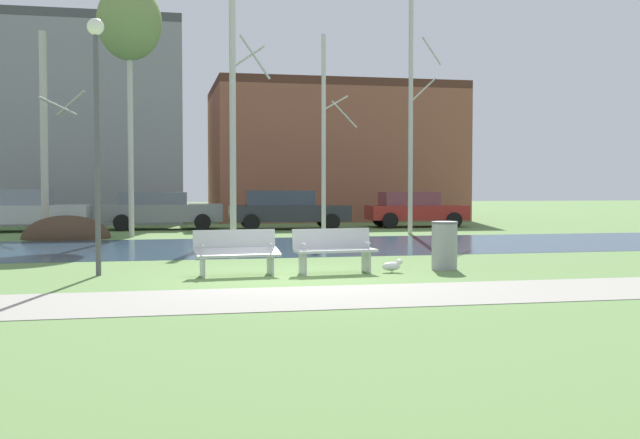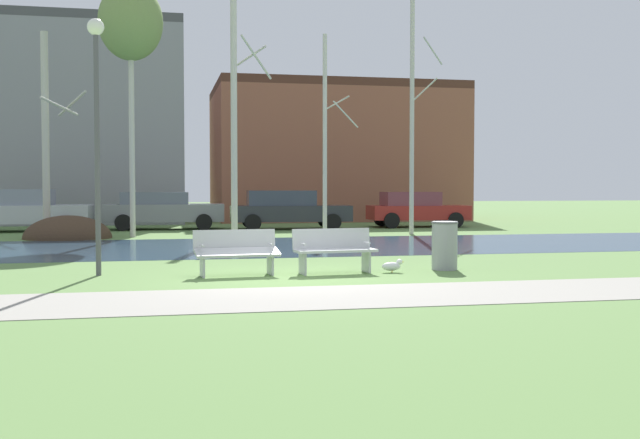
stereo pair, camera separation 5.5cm
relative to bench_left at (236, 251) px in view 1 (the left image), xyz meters
The scene contains 20 objects.
ground_plane 9.23m from the bench_left, 83.97° to the left, with size 120.00×120.00×0.00m, color #5B7F42.
paved_path_strip 3.31m from the bench_left, 72.80° to the right, with size 60.00×2.46×0.01m, color gray.
river_band 6.98m from the bench_left, 82.01° to the left, with size 80.00×7.13×0.01m, color #284256.
soil_mound 12.37m from the bench_left, 110.92° to the left, with size 2.82×2.61×1.52m, color #423021.
bench_left is the anchor object (origin of this frame).
bench_right 1.92m from the bench_left, ahead, with size 1.65×0.71×0.87m.
trash_bin 4.27m from the bench_left, ahead, with size 0.55×0.55×0.99m.
seagull 3.09m from the bench_left, ahead, with size 0.46×0.17×0.27m.
streetlamp 3.87m from the bench_left, 167.90° to the left, with size 0.32×0.32×4.87m.
birch_far_left 14.05m from the bench_left, 112.18° to the left, with size 1.51×2.45×6.92m.
birch_left 13.77m from the bench_left, 101.22° to the left, with size 2.13×2.13×9.21m.
birch_center_left 12.61m from the bench_left, 84.65° to the left, with size 1.42×2.42×8.33m.
birch_center 12.73m from the bench_left, 69.86° to the left, with size 1.26×2.04×7.00m.
birch_center_right 14.14m from the bench_left, 57.07° to the left, with size 1.18×2.00×9.10m.
parked_van_nearest_silver 17.11m from the bench_left, 112.37° to the left, with size 4.83×2.20×1.60m.
parked_sedan_second_grey 16.35m from the bench_left, 94.76° to the left, with size 4.70×2.15×1.48m.
parked_hatch_third_dark 15.82m from the bench_left, 77.11° to the left, with size 4.81×2.14×1.54m.
parked_wagon_fourth_red 18.34m from the bench_left, 60.40° to the left, with size 4.19×2.10×1.48m.
building_grey_warehouse 25.59m from the bench_left, 107.02° to the left, with size 14.03×8.63×9.33m.
building_brick_low 25.99m from the bench_left, 73.25° to the left, with size 12.26×8.63×6.87m.
Camera 1 is at (-2.41, -13.66, 1.70)m, focal length 42.75 mm.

